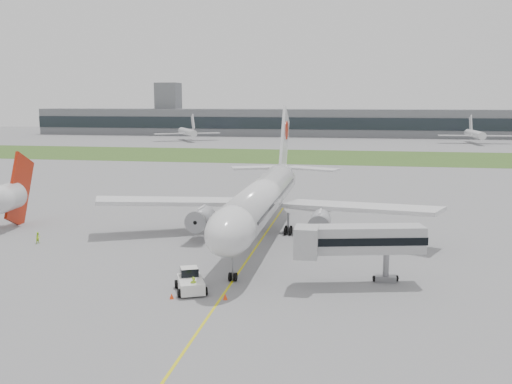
% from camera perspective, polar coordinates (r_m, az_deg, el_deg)
% --- Properties ---
extents(ground, '(600.00, 600.00, 0.00)m').
position_cam_1_polar(ground, '(74.66, 0.13, -5.36)').
color(ground, gray).
rests_on(ground, ground).
extents(apron_markings, '(70.00, 70.00, 0.04)m').
position_cam_1_polar(apron_markings, '(69.91, -0.58, -6.38)').
color(apron_markings, yellow).
rests_on(apron_markings, ground).
extents(grass_strip, '(600.00, 50.00, 0.02)m').
position_cam_1_polar(grass_strip, '(192.51, 6.29, 3.55)').
color(grass_strip, '#395A21').
rests_on(grass_strip, ground).
extents(terminal_building, '(320.00, 22.30, 14.00)m').
position_cam_1_polar(terminal_building, '(301.55, 7.71, 6.88)').
color(terminal_building, slate).
rests_on(terminal_building, ground).
extents(control_tower, '(12.00, 12.00, 56.00)m').
position_cam_1_polar(control_tower, '(320.57, -8.68, 5.73)').
color(control_tower, slate).
rests_on(control_tower, ground).
extents(airliner, '(48.13, 53.95, 17.88)m').
position_cam_1_polar(airliner, '(78.18, 0.75, -0.46)').
color(airliner, silver).
rests_on(airliner, ground).
extents(pushback_tug, '(4.08, 4.81, 2.16)m').
position_cam_1_polar(pushback_tug, '(57.62, -6.59, -8.84)').
color(pushback_tug, silver).
rests_on(pushback_tug, ground).
extents(jet_bridge, '(13.26, 6.47, 6.23)m').
position_cam_1_polar(jet_bridge, '(59.25, 9.82, -4.77)').
color(jet_bridge, '#A7A8AA').
rests_on(jet_bridge, ground).
extents(safety_cone_left, '(0.41, 0.41, 0.56)m').
position_cam_1_polar(safety_cone_left, '(55.82, -8.44, -10.25)').
color(safety_cone_left, '#FF3C0D').
rests_on(safety_cone_left, ground).
extents(safety_cone_right, '(0.44, 0.44, 0.60)m').
position_cam_1_polar(safety_cone_right, '(55.11, -3.10, -10.40)').
color(safety_cone_right, '#FF3C0D').
rests_on(safety_cone_right, ground).
extents(ground_crew_near, '(0.81, 0.64, 1.93)m').
position_cam_1_polar(ground_crew_near, '(56.06, -6.27, -9.38)').
color(ground_crew_near, '#9ACD22').
rests_on(ground_crew_near, ground).
extents(ground_crew_far, '(0.75, 0.86, 1.52)m').
position_cam_1_polar(ground_crew_far, '(80.84, -20.94, -4.30)').
color(ground_crew_far, '#C8FF2A').
rests_on(ground_crew_far, ground).
extents(neighbor_aircraft, '(4.69, 14.43, 11.74)m').
position_cam_1_polar(neighbor_aircraft, '(90.48, -24.04, -0.59)').
color(neighbor_aircraft, '#A61D09').
rests_on(neighbor_aircraft, ground).
extents(distant_aircraft_left, '(39.78, 38.37, 11.68)m').
position_cam_1_polar(distant_aircraft_left, '(267.70, -6.87, 5.11)').
color(distant_aircraft_left, silver).
rests_on(distant_aircraft_left, ground).
extents(distant_aircraft_right, '(31.47, 27.99, 11.70)m').
position_cam_1_polar(distant_aircraft_right, '(266.80, 21.00, 4.55)').
color(distant_aircraft_right, silver).
rests_on(distant_aircraft_right, ground).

